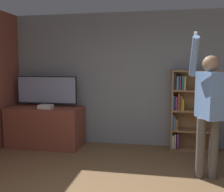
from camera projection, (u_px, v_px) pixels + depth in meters
wall_back at (131, 80)px, 5.36m from camera, size 6.94×0.09×2.70m
tv_ledge at (46, 126)px, 5.33m from camera, size 1.48×0.70×0.80m
television at (47, 91)px, 5.35m from camera, size 1.27×0.22×0.62m
game_console at (46, 107)px, 5.09m from camera, size 0.25×0.19×0.08m
bookshelf at (189, 110)px, 5.04m from camera, size 0.86×0.28×1.55m
person at (209, 105)px, 3.70m from camera, size 0.57×0.57×2.08m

